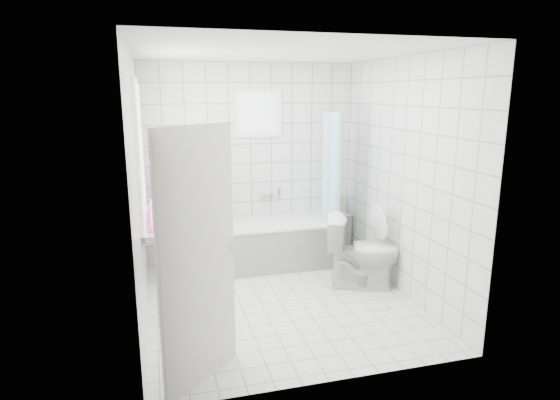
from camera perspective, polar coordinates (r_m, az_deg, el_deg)
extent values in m
plane|color=white|center=(5.20, 0.03, -12.26)|extent=(3.00, 3.00, 0.00)
plane|color=white|center=(4.72, 0.04, 17.62)|extent=(3.00, 3.00, 0.00)
cube|color=white|center=(6.24, -3.55, 4.48)|extent=(2.80, 0.02, 2.60)
cube|color=white|center=(3.41, 6.60, -2.72)|extent=(2.80, 0.02, 2.60)
cube|color=white|center=(4.64, -16.91, 1.01)|extent=(0.02, 3.00, 2.60)
cube|color=white|center=(5.33, 14.75, 2.62)|extent=(0.02, 3.00, 2.60)
cube|color=white|center=(4.89, -16.51, 5.18)|extent=(0.01, 0.90, 1.40)
cube|color=white|center=(6.15, -2.62, 10.46)|extent=(0.50, 0.01, 0.50)
cube|color=white|center=(5.03, -15.47, -3.16)|extent=(0.18, 1.02, 0.08)
cube|color=silver|center=(3.56, -9.91, -7.19)|extent=(0.61, 0.57, 2.00)
cube|color=white|center=(6.14, -1.90, -5.50)|extent=(1.82, 0.75, 0.55)
cube|color=white|center=(6.05, -1.92, -2.89)|extent=(1.84, 0.77, 0.03)
cube|color=white|center=(5.82, -11.32, -1.90)|extent=(0.15, 0.85, 1.50)
cube|color=white|center=(6.68, 6.73, -4.03)|extent=(0.40, 0.24, 0.55)
imported|color=white|center=(5.51, 10.06, -6.21)|extent=(0.95, 0.74, 0.85)
cylinder|color=silver|center=(6.05, 6.14, 10.83)|extent=(0.02, 0.80, 0.02)
cube|color=silver|center=(6.32, -1.74, 0.46)|extent=(0.18, 0.06, 0.06)
imported|color=#30ACD9|center=(4.81, -15.45, -2.20)|extent=(0.09, 0.09, 0.19)
imported|color=#DD6ED1|center=(5.25, -15.44, -0.95)|extent=(0.12, 0.12, 0.19)
imported|color=#E85AA8|center=(4.67, -15.48, -2.17)|extent=(0.14, 0.14, 0.27)
cylinder|color=#F1FF1A|center=(6.50, 7.30, -0.95)|extent=(0.06, 0.06, 0.23)
cylinder|color=#168530|center=(6.50, 6.90, -0.94)|extent=(0.06, 0.06, 0.23)
cylinder|color=blue|center=(6.64, 7.32, -0.68)|extent=(0.06, 0.06, 0.23)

